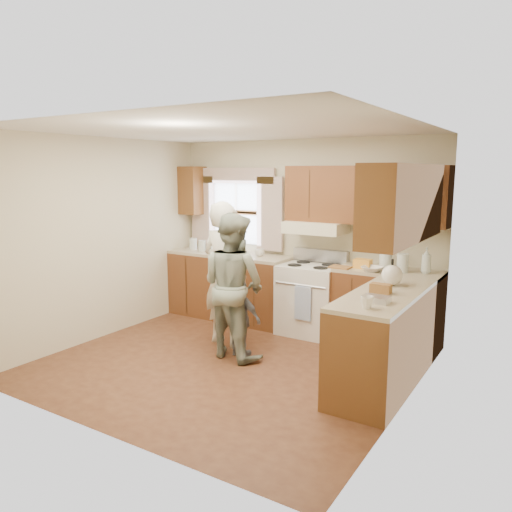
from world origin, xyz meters
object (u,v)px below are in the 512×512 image
Objects in this scene: stove at (311,298)px; woman_right at (233,286)px; child at (241,319)px; woman_left at (224,274)px.

woman_right is (-0.40, -1.20, 0.35)m from stove.
stove is at bearing -103.55° from child.
woman_right is at bearing 146.97° from woman_left.
woman_left is (-0.71, -0.93, 0.40)m from stove.
woman_left is 1.99× the size of child.
child is at bearing -105.44° from stove.
child is (-0.32, -1.16, -0.03)m from stove.
woman_right reaches higher than child.
woman_right is 1.87× the size of child.
stove is 1.24m from woman_left.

